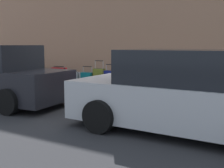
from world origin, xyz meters
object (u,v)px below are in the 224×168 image
at_px(suitcase_maroon_5, 129,84).
at_px(parked_car_silver_0, 185,94).
at_px(suitcase_silver_2, 178,87).
at_px(suitcase_black_4, 145,87).
at_px(bollard_post, 27,75).
at_px(suitcase_olive_7, 99,81).
at_px(suitcase_teal_8, 88,82).
at_px(fire_hydrant, 40,76).
at_px(suitcase_navy_6, 112,83).
at_px(suitcase_silver_9, 73,81).
at_px(suitcase_olive_0, 217,94).
at_px(suitcase_teal_1, 197,89).
at_px(suitcase_red_10, 59,78).
at_px(suitcase_red_3, 160,87).

bearing_deg(suitcase_maroon_5, parked_car_silver_0, 135.65).
distance_m(suitcase_silver_2, suitcase_black_4, 1.00).
bearing_deg(suitcase_silver_2, parked_car_silver_0, 109.66).
height_order(suitcase_silver_2, bollard_post, suitcase_silver_2).
bearing_deg(suitcase_olive_7, suitcase_teal_8, -5.77).
bearing_deg(fire_hydrant, suitcase_navy_6, 178.97).
relative_size(suitcase_olive_7, suitcase_silver_9, 1.53).
bearing_deg(suitcase_silver_9, suitcase_olive_0, 179.76).
xyz_separation_m(suitcase_teal_1, suitcase_red_10, (4.68, -0.02, -0.01)).
bearing_deg(suitcase_olive_0, suitcase_red_3, -2.26).
relative_size(suitcase_teal_1, suitcase_olive_7, 0.99).
bearing_deg(bollard_post, suitcase_teal_8, -174.89).
height_order(suitcase_silver_2, suitcase_navy_6, suitcase_silver_2).
distance_m(suitcase_red_3, bollard_post, 5.04).
distance_m(suitcase_navy_6, suitcase_red_10, 2.11).
bearing_deg(suitcase_red_10, fire_hydrant, -2.23).
xyz_separation_m(suitcase_maroon_5, fire_hydrant, (3.56, 0.02, 0.04)).
relative_size(suitcase_black_4, suitcase_silver_9, 1.23).
height_order(suitcase_black_4, suitcase_teal_8, suitcase_teal_8).
height_order(suitcase_red_10, fire_hydrant, suitcase_red_10).
bearing_deg(suitcase_teal_8, fire_hydrant, 2.13).
bearing_deg(bollard_post, suitcase_teal_1, -179.06).
bearing_deg(suitcase_black_4, fire_hydrant, 0.51).
distance_m(suitcase_olive_7, suitcase_teal_8, 0.49).
relative_size(suitcase_olive_7, suitcase_red_10, 1.29).
relative_size(bollard_post, parked_car_silver_0, 0.19).
height_order(suitcase_navy_6, suitcase_silver_9, suitcase_navy_6).
distance_m(suitcase_teal_1, suitcase_teal_8, 3.58).
xyz_separation_m(suitcase_olive_0, parked_car_silver_0, (0.26, 2.17, 0.30)).
xyz_separation_m(suitcase_red_3, parked_car_silver_0, (-1.30, 2.23, 0.26)).
distance_m(suitcase_teal_8, fire_hydrant, 2.02).
relative_size(suitcase_olive_0, suitcase_black_4, 1.06).
relative_size(suitcase_black_4, suitcase_maroon_5, 1.09).
height_order(suitcase_teal_1, suitcase_navy_6, suitcase_teal_1).
height_order(suitcase_red_3, suitcase_red_10, suitcase_red_10).
bearing_deg(suitcase_silver_2, suitcase_black_4, -2.52).
bearing_deg(suitcase_silver_9, suitcase_olive_7, -177.05).
relative_size(suitcase_olive_0, suitcase_red_10, 1.09).
distance_m(suitcase_teal_1, suitcase_silver_9, 4.11).
height_order(suitcase_olive_0, suitcase_red_10, suitcase_olive_0).
bearing_deg(suitcase_olive_7, parked_car_silver_0, 146.18).
xyz_separation_m(suitcase_navy_6, parked_car_silver_0, (-2.82, 2.16, 0.23)).
xyz_separation_m(suitcase_black_4, suitcase_teal_8, (2.04, -0.04, 0.03)).
bearing_deg(suitcase_red_10, suitcase_teal_8, -174.30).
distance_m(suitcase_teal_1, suitcase_olive_7, 3.09).
height_order(suitcase_red_3, suitcase_black_4, suitcase_black_4).
bearing_deg(suitcase_silver_2, suitcase_navy_6, 1.31).
distance_m(suitcase_navy_6, parked_car_silver_0, 3.56).
xyz_separation_m(suitcase_silver_2, suitcase_olive_7, (2.55, -0.03, 0.00)).
bearing_deg(suitcase_teal_8, suitcase_olive_7, 174.23).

